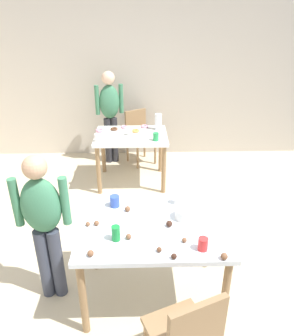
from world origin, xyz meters
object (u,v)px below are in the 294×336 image
Objects in this scene: dining_table_far at (131,142)px; pitcher_far at (158,122)px; dining_table_near at (153,237)px; mixing_bowl at (185,214)px; chair_far_table at (139,133)px; chair_near_table at (186,335)px; person_girl_near at (43,219)px; soda_can at (116,233)px; person_adult_far at (110,110)px.

pitcher_far is (0.40, 0.21, 0.23)m from dining_table_far.
mixing_bowl reaches higher than dining_table_near.
chair_near_table is at bearing -85.53° from chair_far_table.
chair_near_table is 1.39m from person_girl_near.
pitcher_far is (0.18, 2.39, 0.21)m from dining_table_near.
person_girl_near reaches higher than mixing_bowl.
chair_near_table is 3.71× the size of pitcher_far.
dining_table_far is 4.33× the size of pitcher_far.
person_girl_near is at bearing -105.12° from chair_far_table.
dining_table_near is 2.93m from chair_far_table.
soda_can is (-0.18, -3.07, 0.31)m from chair_far_table.
pitcher_far reaches higher than dining_table_far.
soda_can is at bearing -154.26° from mixing_bowl.
chair_far_table is 7.13× the size of soda_can.
person_adult_far is (0.32, 2.87, 0.09)m from person_girl_near.
person_girl_near is 11.29× the size of soda_can.
dining_table_far is 8.34× the size of soda_can.
person_girl_near is at bearing -176.20° from mixing_bowl.
person_girl_near is (-1.07, 0.83, 0.32)m from chair_near_table.
person_adult_far reaches higher than pitcher_far.
person_adult_far reaches higher than chair_far_table.
chair_near_table is 0.63× the size of person_girl_near.
mixing_bowl is (0.38, -2.80, 0.30)m from chair_far_table.
dining_table_far is 1.17× the size of chair_far_table.
pitcher_far is (-0.00, 3.17, 0.37)m from chair_near_table.
person_girl_near is 8.25× the size of mixing_bowl.
dining_table_near is 7.25× the size of mixing_bowl.
person_adult_far is 6.41× the size of pitcher_far.
dining_table_near is at bearing -94.31° from pitcher_far.
chair_near_table is 7.13× the size of soda_can.
soda_can is 2.58m from pitcher_far.
dining_table_far is 0.50m from pitcher_far.
mixing_bowl is (0.10, 0.91, 0.30)m from chair_near_table.
pitcher_far reaches higher than mixing_bowl.
chair_near_table is 3.79m from person_adult_far.
dining_table_near is 0.80× the size of person_adult_far.
soda_can is at bearing -18.08° from person_girl_near.
person_adult_far reaches higher than person_girl_near.
mixing_bowl is at bearing 3.80° from person_girl_near.
chair_near_table is at bearing -78.57° from person_adult_far.
dining_table_far is 0.86m from person_adult_far.
dining_table_near is 0.33m from mixing_bowl.
chair_far_table is at bearing 0.97° from person_adult_far.
dining_table_far is 2.99m from chair_near_table.
chair_near_table is at bearing -95.99° from mixing_bowl.
pitcher_far is (0.47, 2.54, 0.06)m from soda_can.
chair_near_table is 0.96m from mixing_bowl.
person_adult_far is 2.92m from mixing_bowl.
dining_table_far is 1.17× the size of chair_near_table.
dining_table_far is at bearing 95.69° from dining_table_near.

